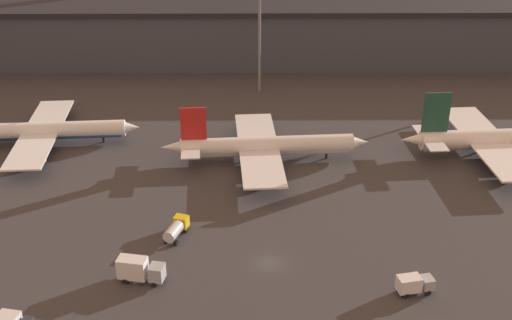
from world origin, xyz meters
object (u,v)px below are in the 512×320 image
(airplane_2, at_px, (492,139))
(service_vehicle_1, at_px, (414,284))
(airplane_1, at_px, (265,146))
(service_vehicle_2, at_px, (176,229))
(airplane_0, at_px, (46,131))
(service_vehicle_3, at_px, (139,269))

(airplane_2, bearing_deg, service_vehicle_1, -123.92)
(airplane_1, relative_size, airplane_2, 1.09)
(airplane_2, height_order, service_vehicle_2, airplane_2)
(airplane_1, height_order, service_vehicle_2, airplane_1)
(airplane_0, relative_size, airplane_1, 0.93)
(airplane_1, bearing_deg, airplane_0, 166.26)
(airplane_0, xyz_separation_m, service_vehicle_1, (67.23, -50.77, -1.47))
(airplane_1, height_order, service_vehicle_3, airplane_1)
(airplane_2, xyz_separation_m, service_vehicle_2, (-62.11, -30.16, -1.85))
(airplane_0, relative_size, airplane_2, 1.01)
(service_vehicle_1, height_order, service_vehicle_3, service_vehicle_3)
(airplane_0, relative_size, service_vehicle_3, 5.44)
(airplane_2, bearing_deg, airplane_0, 172.80)
(airplane_0, relative_size, service_vehicle_2, 6.14)
(service_vehicle_1, distance_m, service_vehicle_2, 38.81)
(service_vehicle_2, bearing_deg, service_vehicle_3, 178.48)
(airplane_0, bearing_deg, airplane_2, -7.20)
(service_vehicle_2, bearing_deg, airplane_0, 59.63)
(airplane_1, xyz_separation_m, service_vehicle_2, (-15.18, -27.68, -1.63))
(airplane_0, distance_m, service_vehicle_1, 84.26)
(service_vehicle_1, bearing_deg, airplane_0, 131.07)
(airplane_0, distance_m, airplane_2, 93.65)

